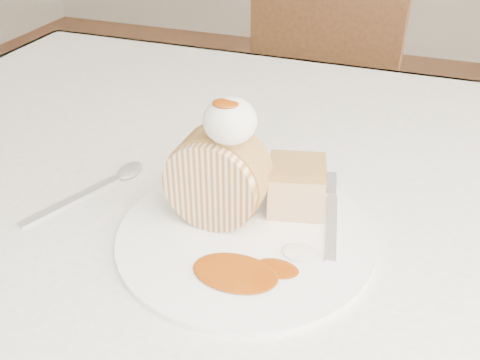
% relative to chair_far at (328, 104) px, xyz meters
% --- Properties ---
extents(table, '(1.40, 0.90, 0.75)m').
position_rel_chair_far_xyz_m(table, '(0.12, -0.86, 0.18)').
color(table, white).
rests_on(table, ground).
extents(chair_far, '(0.43, 0.43, 0.83)m').
position_rel_chair_far_xyz_m(chair_far, '(0.00, 0.00, 0.00)').
color(chair_far, brown).
rests_on(chair_far, ground).
extents(plate, '(0.34, 0.34, 0.01)m').
position_rel_chair_far_xyz_m(plate, '(0.09, -0.99, 0.28)').
color(plate, white).
rests_on(plate, table).
extents(roulade_slice, '(0.11, 0.06, 0.10)m').
position_rel_chair_far_xyz_m(roulade_slice, '(0.05, -0.97, 0.33)').
color(roulade_slice, beige).
rests_on(roulade_slice, plate).
extents(cake_chunk, '(0.07, 0.07, 0.05)m').
position_rel_chair_far_xyz_m(cake_chunk, '(0.13, -0.92, 0.31)').
color(cake_chunk, '#AE7E42').
rests_on(cake_chunk, plate).
extents(whipped_cream, '(0.05, 0.05, 0.05)m').
position_rel_chair_far_xyz_m(whipped_cream, '(0.07, -0.98, 0.41)').
color(whipped_cream, white).
rests_on(whipped_cream, roulade_slice).
extents(caramel_drizzle, '(0.03, 0.02, 0.01)m').
position_rel_chair_far_xyz_m(caramel_drizzle, '(0.07, -0.98, 0.44)').
color(caramel_drizzle, '#853405').
rests_on(caramel_drizzle, whipped_cream).
extents(caramel_pool, '(0.10, 0.08, 0.00)m').
position_rel_chair_far_xyz_m(caramel_pool, '(0.10, -1.05, 0.28)').
color(caramel_pool, '#853405').
rests_on(caramel_pool, plate).
extents(fork, '(0.05, 0.17, 0.00)m').
position_rel_chair_far_xyz_m(fork, '(0.18, -0.94, 0.28)').
color(fork, silver).
rests_on(fork, plate).
extents(spoon, '(0.09, 0.17, 0.00)m').
position_rel_chair_far_xyz_m(spoon, '(-0.13, -0.99, 0.28)').
color(spoon, silver).
rests_on(spoon, table).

